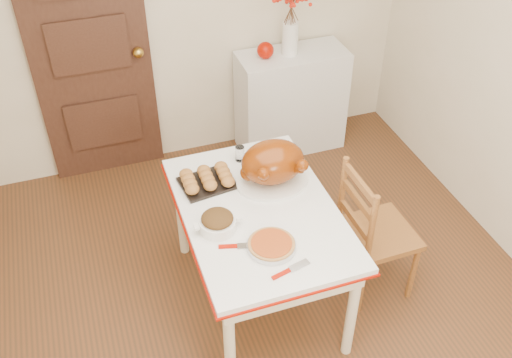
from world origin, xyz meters
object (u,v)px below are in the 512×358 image
object	(u,v)px
turkey_platter	(273,164)
pumpkin_pie	(271,244)
kitchen_table	(259,255)
sideboard	(291,101)
chair_oak	(379,231)

from	to	relation	value
turkey_platter	pumpkin_pie	world-z (taller)	turkey_platter
kitchen_table	turkey_platter	distance (m)	0.57
sideboard	pumpkin_pie	bearing A→B (deg)	-114.95
kitchen_table	pumpkin_pie	bearing A→B (deg)	-97.09
kitchen_table	pumpkin_pie	distance (m)	0.51
pumpkin_pie	sideboard	bearing A→B (deg)	65.05
chair_oak	turkey_platter	bearing A→B (deg)	59.49
chair_oak	turkey_platter	size ratio (longest dim) A/B	2.17
turkey_platter	kitchen_table	bearing A→B (deg)	-118.34
kitchen_table	pumpkin_pie	world-z (taller)	pumpkin_pie
kitchen_table	turkey_platter	bearing A→B (deg)	52.04
sideboard	kitchen_table	xyz separation A→B (m)	(-0.80, -1.50, -0.05)
sideboard	chair_oak	size ratio (longest dim) A/B	0.91
turkey_platter	pumpkin_pie	distance (m)	0.55
chair_oak	turkey_platter	distance (m)	0.78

